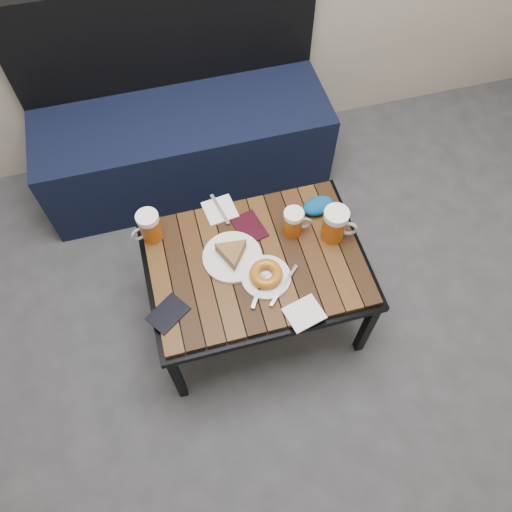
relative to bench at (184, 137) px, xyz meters
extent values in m
plane|color=#2D2D30|center=(0.27, -1.76, -0.27)|extent=(4.00, 4.00, 0.00)
cube|color=black|center=(0.00, -0.02, -0.05)|extent=(1.40, 0.50, 0.45)
cube|color=black|center=(0.00, 0.21, 0.43)|extent=(1.40, 0.05, 0.50)
cube|color=black|center=(-0.26, -1.17, -0.06)|extent=(0.03, 0.03, 0.42)
cube|color=black|center=(0.52, -1.17, -0.06)|extent=(0.04, 0.03, 0.42)
cube|color=black|center=(-0.26, -0.61, -0.06)|extent=(0.03, 0.04, 0.42)
cube|color=black|center=(0.52, -0.61, -0.06)|extent=(0.04, 0.04, 0.42)
cube|color=black|center=(0.13, -0.89, 0.16)|extent=(0.84, 0.62, 0.03)
cube|color=#371D0C|center=(0.13, -0.89, 0.19)|extent=(0.80, 0.58, 0.02)
cylinder|color=#A64A0D|center=(-0.23, -0.68, 0.26)|extent=(0.10, 0.10, 0.11)
cylinder|color=white|center=(-0.23, -0.68, 0.32)|extent=(0.08, 0.08, 0.03)
torus|color=#8C999E|center=(-0.27, -0.70, 0.26)|extent=(0.07, 0.03, 0.07)
cylinder|color=#A64A0D|center=(0.30, -0.80, 0.25)|extent=(0.08, 0.08, 0.10)
cylinder|color=white|center=(0.30, -0.80, 0.31)|extent=(0.08, 0.08, 0.02)
torus|color=#8C999E|center=(0.35, -0.81, 0.25)|extent=(0.06, 0.02, 0.06)
cylinder|color=#A64A0D|center=(0.45, -0.86, 0.26)|extent=(0.12, 0.12, 0.12)
cylinder|color=white|center=(0.45, -0.86, 0.34)|extent=(0.09, 0.09, 0.03)
torus|color=#8C999E|center=(0.50, -0.88, 0.26)|extent=(0.08, 0.04, 0.08)
cylinder|color=white|center=(0.05, -0.86, 0.21)|extent=(0.23, 0.23, 0.02)
cylinder|color=white|center=(0.15, -0.97, 0.21)|extent=(0.18, 0.18, 0.01)
torus|color=#8A490C|center=(0.15, -0.97, 0.23)|extent=(0.12, 0.12, 0.04)
cube|color=#A5A8AD|center=(0.20, -1.03, 0.21)|extent=(0.15, 0.14, 0.00)
cube|color=#A5A8AD|center=(0.10, -1.03, 0.21)|extent=(0.09, 0.13, 0.00)
cube|color=white|center=(0.05, -0.63, 0.20)|extent=(0.14, 0.14, 0.01)
cube|color=#A5A8AD|center=(0.05, -0.63, 0.21)|extent=(0.05, 0.16, 0.00)
cube|color=white|center=(0.24, -1.15, 0.20)|extent=(0.15, 0.13, 0.01)
cube|color=black|center=(-0.23, -1.02, 0.20)|extent=(0.17, 0.16, 0.01)
cube|color=black|center=(0.15, -0.74, 0.20)|extent=(0.13, 0.16, 0.01)
ellipsoid|color=navy|center=(0.43, -0.73, 0.23)|extent=(0.14, 0.10, 0.06)
camera|label=1|loc=(-0.11, -1.81, 1.83)|focal=35.00mm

